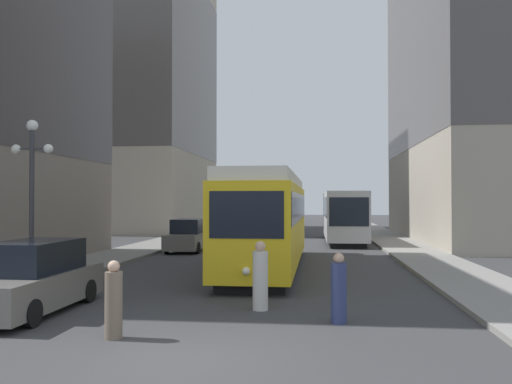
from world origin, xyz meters
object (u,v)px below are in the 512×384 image
lamp_post_left_near (32,176)px  parked_car_left_near (189,236)px  pedestrian_crossing_near (260,278)px  pedestrian_on_sidewalk (114,302)px  streetcar (269,219)px  pedestrian_crossing_far (339,290)px  transit_bus (343,214)px  parked_car_left_mid (33,279)px

lamp_post_left_near → parked_car_left_near: bearing=81.9°
pedestrian_crossing_near → pedestrian_on_sidewalk: (-2.71, -3.19, -0.09)m
streetcar → parked_car_left_near: (-5.20, 7.03, -1.26)m
streetcar → pedestrian_crossing_far: 10.30m
pedestrian_crossing_near → lamp_post_left_near: lamp_post_left_near is taller
streetcar → parked_car_left_near: streetcar is taller
transit_bus → parked_car_left_mid: bearing=-111.0°
transit_bus → pedestrian_crossing_far: bearing=-93.6°
streetcar → pedestrian_on_sidewalk: (-2.17, -11.81, -1.35)m
pedestrian_crossing_near → pedestrian_on_sidewalk: bearing=51.2°
pedestrian_crossing_near → lamp_post_left_near: bearing=-15.3°
pedestrian_crossing_near → pedestrian_crossing_far: (1.97, -1.27, -0.07)m
parked_car_left_near → parked_car_left_mid: same height
parked_car_left_mid → lamp_post_left_near: lamp_post_left_near is taller
parked_car_left_mid → pedestrian_crossing_near: (5.75, 0.96, -0.01)m
parked_car_left_near → streetcar: bearing=-52.9°
pedestrian_crossing_far → lamp_post_left_near: size_ratio=0.31×
pedestrian_crossing_far → transit_bus: bearing=-93.1°
transit_bus → pedestrian_crossing_far: transit_bus is taller
streetcar → parked_car_left_near: 8.84m
transit_bus → pedestrian_on_sidewalk: transit_bus is taller
parked_car_left_near → pedestrian_crossing_far: 18.61m
streetcar → parked_car_left_mid: 10.98m
streetcar → pedestrian_crossing_near: 8.73m
transit_bus → pedestrian_crossing_far: (-1.35, -24.49, -1.18)m
parked_car_left_near → pedestrian_crossing_near: bearing=-69.2°
parked_car_left_near → pedestrian_crossing_far: (7.72, -16.93, -0.08)m
parked_car_left_mid → streetcar: bearing=61.6°
parked_car_left_near → parked_car_left_mid: size_ratio=0.94×
streetcar → pedestrian_crossing_far: size_ratio=8.70×
transit_bus → pedestrian_crossing_near: 23.48m
streetcar → pedestrian_on_sidewalk: 12.09m
parked_car_left_near → pedestrian_crossing_near: size_ratio=2.51×
pedestrian_crossing_near → pedestrian_crossing_far: pedestrian_crossing_near is taller
pedestrian_on_sidewalk → pedestrian_crossing_near: bearing=113.6°
streetcar → transit_bus: (3.86, 14.59, -0.15)m
pedestrian_on_sidewalk → parked_car_left_mid: bearing=-152.3°
parked_car_left_mid → pedestrian_crossing_near: bearing=9.6°
streetcar → pedestrian_crossing_far: (2.52, -9.90, -1.34)m
pedestrian_crossing_near → lamp_post_left_near: size_ratio=0.34×
pedestrian_on_sidewalk → streetcar: bearing=143.6°
streetcar → pedestrian_on_sidewalk: streetcar is taller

